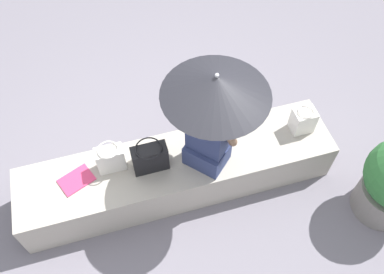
% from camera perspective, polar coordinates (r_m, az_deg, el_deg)
% --- Properties ---
extents(ground_plane, '(14.00, 14.00, 0.00)m').
position_cam_1_polar(ground_plane, '(4.04, -1.85, -6.49)').
color(ground_plane, slate).
extents(stone_bench, '(2.88, 0.63, 0.44)m').
position_cam_1_polar(stone_bench, '(3.85, -1.94, -4.90)').
color(stone_bench, '#A8A093').
rests_on(stone_bench, ground).
extents(person_seated, '(0.47, 0.48, 0.90)m').
position_cam_1_polar(person_seated, '(3.34, 2.23, 0.36)').
color(person_seated, navy).
rests_on(person_seated, stone_bench).
extents(parasol, '(0.81, 0.81, 1.10)m').
position_cam_1_polar(parasol, '(2.88, 3.39, 7.10)').
color(parasol, '#B7B7BC').
rests_on(parasol, stone_bench).
extents(handbag_black, '(0.31, 0.23, 0.30)m').
position_cam_1_polar(handbag_black, '(3.51, -5.86, -2.90)').
color(handbag_black, black).
rests_on(handbag_black, stone_bench).
extents(tote_bag_canvas, '(0.20, 0.16, 0.26)m').
position_cam_1_polar(tote_bag_canvas, '(3.88, 15.18, 2.26)').
color(tote_bag_canvas, silver).
rests_on(tote_bag_canvas, stone_bench).
extents(shoulder_bag_spare, '(0.24, 0.18, 0.28)m').
position_cam_1_polar(shoulder_bag_spare, '(3.57, -11.26, -2.94)').
color(shoulder_bag_spare, silver).
rests_on(shoulder_bag_spare, stone_bench).
extents(magazine, '(0.34, 0.29, 0.01)m').
position_cam_1_polar(magazine, '(3.68, -15.77, -5.77)').
color(magazine, '#D83866').
rests_on(magazine, stone_bench).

